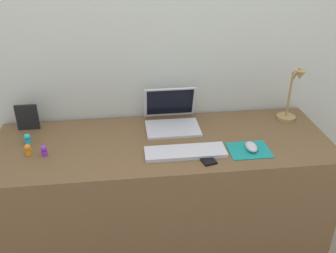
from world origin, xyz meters
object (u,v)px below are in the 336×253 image
(laptop, at_px, (171,116))
(toy_figurine_purple, at_px, (44,151))
(toy_figurine_cyan, at_px, (27,139))
(desk_lamp, at_px, (292,97))
(toy_figurine_orange, at_px, (28,150))
(keyboard, at_px, (185,152))
(mouse, at_px, (251,147))
(cell_phone, at_px, (206,158))
(picture_frame, at_px, (27,117))

(laptop, distance_m, toy_figurine_purple, 0.72)
(toy_figurine_purple, height_order, toy_figurine_cyan, toy_figurine_cyan)
(desk_lamp, relative_size, toy_figurine_orange, 5.71)
(desk_lamp, xyz_separation_m, toy_figurine_purple, (-1.36, -0.21, -0.13))
(keyboard, xyz_separation_m, mouse, (0.34, -0.01, 0.01))
(laptop, xyz_separation_m, cell_phone, (0.12, -0.38, -0.05))
(mouse, bearing_deg, picture_frame, 162.42)
(laptop, distance_m, mouse, 0.50)
(mouse, height_order, cell_phone, mouse)
(laptop, height_order, desk_lamp, desk_lamp)
(laptop, height_order, mouse, laptop)
(picture_frame, bearing_deg, desk_lamp, -3.21)
(keyboard, xyz_separation_m, toy_figurine_purple, (-0.70, 0.07, 0.02))
(laptop, relative_size, keyboard, 0.73)
(keyboard, relative_size, toy_figurine_purple, 7.12)
(picture_frame, bearing_deg, toy_figurine_purple, -65.84)
(cell_phone, xyz_separation_m, desk_lamp, (0.57, 0.34, 0.15))
(laptop, bearing_deg, toy_figurine_purple, -159.51)
(picture_frame, bearing_deg, cell_phone, -24.41)
(desk_lamp, distance_m, picture_frame, 1.50)
(laptop, xyz_separation_m, toy_figurine_purple, (-0.67, -0.25, -0.02))
(mouse, distance_m, toy_figurine_purple, 1.05)
(desk_lamp, bearing_deg, toy_figurine_cyan, -176.78)
(toy_figurine_orange, relative_size, toy_figurine_cyan, 1.02)
(keyboard, relative_size, desk_lamp, 1.19)
(toy_figurine_orange, bearing_deg, mouse, -4.72)
(picture_frame, height_order, toy_figurine_purple, picture_frame)
(desk_lamp, distance_m, toy_figurine_purple, 1.38)
(mouse, relative_size, toy_figurine_purple, 1.67)
(laptop, distance_m, desk_lamp, 0.70)
(toy_figurine_orange, height_order, toy_figurine_cyan, toy_figurine_orange)
(mouse, distance_m, toy_figurine_cyan, 1.17)
(keyboard, bearing_deg, desk_lamp, 23.07)
(keyboard, bearing_deg, toy_figurine_cyan, 166.24)
(laptop, height_order, toy_figurine_purple, laptop)
(toy_figurine_orange, bearing_deg, toy_figurine_cyan, 102.68)
(picture_frame, bearing_deg, laptop, -3.13)
(keyboard, bearing_deg, picture_frame, 156.43)
(toy_figurine_orange, relative_size, toy_figurine_purple, 1.05)
(keyboard, bearing_deg, toy_figurine_orange, 173.82)
(toy_figurine_orange, bearing_deg, keyboard, -6.18)
(laptop, height_order, toy_figurine_orange, laptop)
(keyboard, distance_m, cell_phone, 0.11)
(laptop, xyz_separation_m, picture_frame, (-0.81, 0.04, 0.02))
(laptop, xyz_separation_m, toy_figurine_orange, (-0.75, -0.24, -0.02))
(laptop, bearing_deg, picture_frame, 176.87)
(laptop, xyz_separation_m, mouse, (0.37, -0.33, -0.03))
(keyboard, height_order, desk_lamp, desk_lamp)
(laptop, relative_size, toy_figurine_purple, 5.21)
(keyboard, distance_m, toy_figurine_cyan, 0.83)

